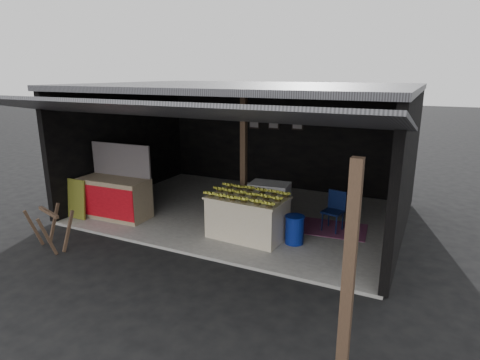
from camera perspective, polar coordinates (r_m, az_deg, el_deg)
The scene contains 13 objects.
ground at distance 7.62m, azimuth -7.88°, elevation -10.47°, with size 80.00×80.00×0.00m, color black.
concrete_slab at distance 9.62m, azimuth 0.44°, elevation -4.62°, with size 7.00×5.00×0.06m, color gray.
shophouse at distance 9.42m, azimuth 1.31°, elevation 7.92°, with size 7.40×7.29×3.02m.
banana_table at distance 8.02m, azimuth 1.07°, elevation -5.28°, with size 1.58×1.03×0.84m.
banana_pile at distance 7.86m, azimuth 1.08°, elevation -1.84°, with size 1.41×0.85×0.17m, color yellow, non-canonical shape.
white_crate at distance 8.70m, azimuth 4.17°, elevation -3.39°, with size 0.88×0.64×0.93m.
neighbor_stall at distance 9.54m, azimuth -17.36°, elevation -2.17°, with size 1.63×0.79×1.65m.
green_signboard at distance 9.79m, azimuth -22.43°, elevation -2.49°, with size 0.60×0.04×0.90m, color black.
sawhorse at distance 8.39m, azimuth -25.38°, elevation -5.81°, with size 0.86×0.85×0.77m.
water_barrel at distance 7.85m, azimuth 7.75°, elevation -7.11°, with size 0.36×0.36×0.53m, color navy.
plastic_chair at distance 8.60m, azimuth 13.34°, elevation -3.81°, with size 0.46×0.46×0.83m.
magenta_rug at distance 8.78m, azimuth 12.66°, elevation -6.72°, with size 1.50×1.00×0.01m, color #7A1B4F.
picture_frames at distance 11.40m, azimuth 4.98°, elevation 8.25°, with size 1.62×0.04×0.46m.
Camera 1 is at (3.92, -5.66, 3.26)m, focal length 30.00 mm.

